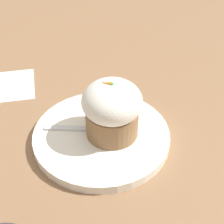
# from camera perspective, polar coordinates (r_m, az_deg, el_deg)

# --- Properties ---
(ground_plane) EXTENTS (4.00, 4.00, 0.00)m
(ground_plane) POSITION_cam_1_polar(r_m,az_deg,el_deg) (0.63, -1.61, -4.30)
(ground_plane) COLOR #846042
(dessert_plate) EXTENTS (0.23, 0.23, 0.02)m
(dessert_plate) POSITION_cam_1_polar(r_m,az_deg,el_deg) (0.62, -1.62, -3.78)
(dessert_plate) COLOR white
(dessert_plate) RESTS_ON ground_plane
(carrot_cake) EXTENTS (0.10, 0.10, 0.10)m
(carrot_cake) POSITION_cam_1_polar(r_m,az_deg,el_deg) (0.58, -0.00, 0.46)
(carrot_cake) COLOR olive
(carrot_cake) RESTS_ON dessert_plate
(spoon) EXTENTS (0.14, 0.07, 0.01)m
(spoon) POSITION_cam_1_polar(r_m,az_deg,el_deg) (0.62, -1.39, -2.58)
(spoon) COLOR silver
(spoon) RESTS_ON dessert_plate
(paper_napkin) EXTENTS (0.16, 0.15, 0.00)m
(paper_napkin) POSITION_cam_1_polar(r_m,az_deg,el_deg) (0.77, -16.28, 3.77)
(paper_napkin) COLOR white
(paper_napkin) RESTS_ON ground_plane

